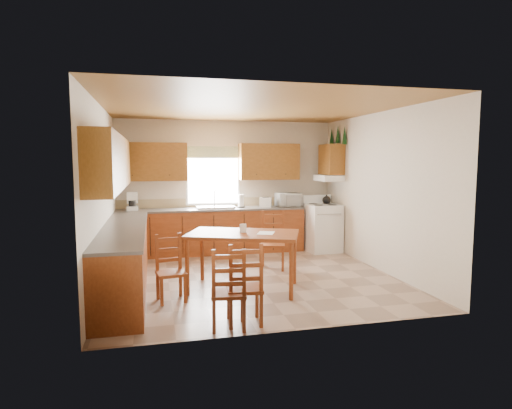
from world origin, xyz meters
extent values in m
plane|color=gray|center=(0.00, 0.00, 0.00)|extent=(4.50, 4.50, 0.00)
plane|color=brown|center=(0.00, 0.00, 2.70)|extent=(4.50, 4.50, 0.00)
plane|color=beige|center=(-2.25, 0.00, 1.35)|extent=(4.50, 4.50, 0.00)
plane|color=beige|center=(2.25, 0.00, 1.35)|extent=(4.50, 4.50, 0.00)
plane|color=beige|center=(0.00, 2.25, 1.35)|extent=(4.50, 4.50, 0.00)
plane|color=beige|center=(0.00, -2.25, 1.35)|extent=(4.50, 4.50, 0.00)
cube|color=brown|center=(-0.38, 1.95, 0.44)|extent=(3.75, 0.60, 0.88)
cube|color=brown|center=(-1.95, -0.15, 0.44)|extent=(0.60, 3.60, 0.88)
cube|color=#514A46|center=(-0.38, 1.95, 0.90)|extent=(3.75, 0.63, 0.04)
cube|color=#514A46|center=(-1.95, -0.15, 0.90)|extent=(0.63, 3.60, 0.04)
cube|color=#9B875F|center=(-0.38, 2.24, 1.01)|extent=(3.75, 0.01, 0.18)
cube|color=brown|center=(-1.55, 2.08, 1.85)|extent=(1.41, 0.33, 0.75)
cube|color=brown|center=(0.86, 2.08, 1.85)|extent=(1.25, 0.33, 0.75)
cube|color=brown|center=(-2.08, -0.15, 1.85)|extent=(0.33, 3.60, 0.75)
cube|color=brown|center=(2.08, 1.65, 1.90)|extent=(0.33, 0.62, 0.62)
cube|color=white|center=(2.03, 1.65, 1.52)|extent=(0.44, 0.62, 0.12)
cube|color=white|center=(-0.30, 2.22, 1.55)|extent=(1.13, 0.02, 1.18)
cube|color=white|center=(-0.30, 2.21, 1.55)|extent=(1.05, 0.01, 1.10)
cube|color=#517240|center=(-0.30, 2.19, 2.05)|extent=(1.19, 0.01, 0.24)
cube|color=silver|center=(-0.30, 1.95, 0.94)|extent=(0.75, 0.45, 0.04)
cone|color=#113715|center=(2.21, 1.33, 2.38)|extent=(0.22, 0.22, 0.36)
cone|color=#113715|center=(2.21, 1.65, 2.42)|extent=(0.22, 0.22, 0.36)
cone|color=#113715|center=(2.21, 1.97, 2.38)|extent=(0.22, 0.22, 0.36)
cube|color=white|center=(1.88, 1.60, 0.48)|extent=(0.69, 0.70, 0.96)
cube|color=white|center=(-1.92, 1.97, 1.08)|extent=(0.25, 0.28, 0.31)
cylinder|color=white|center=(0.23, 1.96, 1.05)|extent=(0.11, 0.11, 0.27)
cube|color=white|center=(0.74, 1.91, 1.02)|extent=(0.28, 0.24, 0.20)
imported|color=white|center=(1.24, 1.91, 1.06)|extent=(0.49, 0.37, 0.28)
cube|color=brown|center=(-0.26, -0.61, 0.42)|extent=(1.79, 1.42, 0.84)
cube|color=brown|center=(-0.72, -1.99, 0.46)|extent=(0.44, 0.42, 0.92)
cube|color=brown|center=(-0.52, -1.90, 0.48)|extent=(0.43, 0.42, 0.96)
cube|color=brown|center=(-1.31, -0.90, 0.44)|extent=(0.42, 0.41, 0.89)
cube|color=brown|center=(0.48, 0.43, 0.50)|extent=(0.52, 0.51, 0.99)
cube|color=white|center=(0.05, -0.72, 0.84)|extent=(0.33, 0.36, 0.00)
cube|color=white|center=(-0.26, -0.61, 0.91)|extent=(0.10, 0.03, 0.13)
camera|label=1|loc=(-1.52, -6.60, 1.89)|focal=30.00mm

